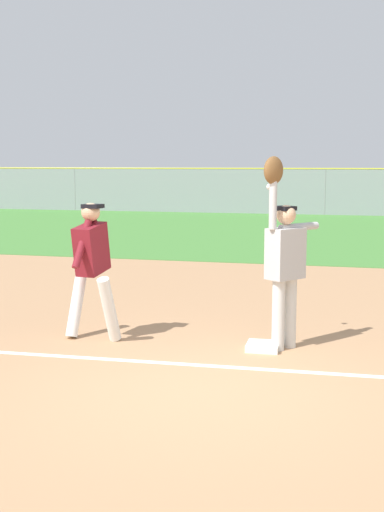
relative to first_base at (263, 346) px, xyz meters
The scene contains 10 objects.
ground_plane 1.62m from the first_base, 104.40° to the right, with size 73.90×73.90×0.00m, color tan.
outfield_grass 14.08m from the first_base, 91.64° to the left, with size 45.89×14.59×0.01m, color #478438.
first_base is the anchor object (origin of this frame).
fielder 1.11m from the first_base, 24.07° to the left, with size 0.63×0.78×2.28m.
runner 2.34m from the first_base, behind, with size 0.74×0.85×1.72m.
baseball 1.92m from the first_base, 91.28° to the left, with size 0.07×0.07×0.07m, color white.
outfield_fence 21.39m from the first_base, 91.08° to the left, with size 45.97×0.08×1.99m.
parked_car_blue 28.93m from the first_base, 116.64° to the left, with size 4.45×2.22×1.25m.
parked_car_green 26.08m from the first_base, 106.23° to the left, with size 4.55×2.41×1.25m.
parked_car_black 25.69m from the first_base, 92.73° to the left, with size 4.45×2.21×1.25m.
Camera 1 is at (1.47, -6.14, 2.20)m, focal length 47.01 mm.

